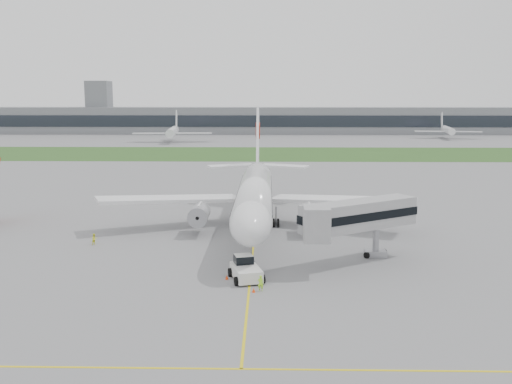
{
  "coord_description": "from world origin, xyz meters",
  "views": [
    {
      "loc": [
        1.94,
        -79.38,
        19.97
      ],
      "look_at": [
        0.2,
        2.0,
        6.23
      ],
      "focal_mm": 40.0,
      "sensor_mm": 36.0,
      "label": 1
    }
  ],
  "objects_px": {
    "jet_bridge": "(354,217)",
    "ground_crew_near": "(261,283)",
    "airliner": "(255,193)",
    "pushback_tug": "(245,269)"
  },
  "relations": [
    {
      "from": "pushback_tug",
      "to": "jet_bridge",
      "type": "height_order",
      "value": "jet_bridge"
    },
    {
      "from": "pushback_tug",
      "to": "ground_crew_near",
      "type": "height_order",
      "value": "pushback_tug"
    },
    {
      "from": "airliner",
      "to": "jet_bridge",
      "type": "distance_m",
      "value": 21.35
    },
    {
      "from": "ground_crew_near",
      "to": "airliner",
      "type": "bearing_deg",
      "value": -83.94
    },
    {
      "from": "airliner",
      "to": "pushback_tug",
      "type": "bearing_deg",
      "value": -91.26
    },
    {
      "from": "jet_bridge",
      "to": "ground_crew_near",
      "type": "xyz_separation_m",
      "value": [
        -10.96,
        -10.15,
        -4.91
      ]
    },
    {
      "from": "airliner",
      "to": "jet_bridge",
      "type": "height_order",
      "value": "airliner"
    },
    {
      "from": "pushback_tug",
      "to": "jet_bridge",
      "type": "xyz_separation_m",
      "value": [
        12.69,
        6.22,
        4.61
      ]
    },
    {
      "from": "airliner",
      "to": "ground_crew_near",
      "type": "bearing_deg",
      "value": -87.51
    },
    {
      "from": "airliner",
      "to": "jet_bridge",
      "type": "bearing_deg",
      "value": -55.26
    }
  ]
}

